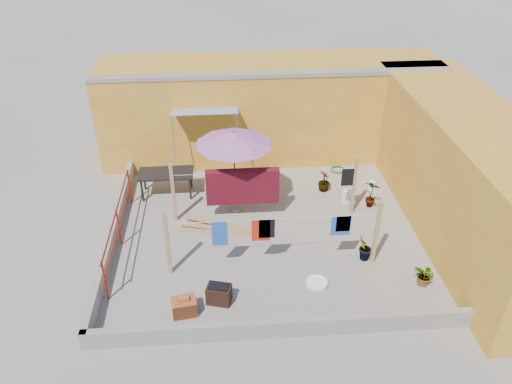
% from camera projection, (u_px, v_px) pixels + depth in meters
% --- Properties ---
extents(ground, '(80.00, 80.00, 0.00)m').
position_uv_depth(ground, '(267.00, 233.00, 13.51)').
color(ground, '#9E998E').
rests_on(ground, ground).
extents(wall_back, '(11.00, 3.27, 3.21)m').
position_uv_depth(wall_back, '(269.00, 109.00, 16.64)').
color(wall_back, gold).
rests_on(wall_back, ground).
extents(wall_right, '(2.40, 9.00, 3.20)m').
position_uv_depth(wall_right, '(466.00, 175.00, 12.99)').
color(wall_right, gold).
rests_on(wall_right, ground).
extents(parapet_front, '(8.30, 0.16, 0.44)m').
position_uv_depth(parapet_front, '(284.00, 328.00, 10.38)').
color(parapet_front, gray).
rests_on(parapet_front, ground).
extents(parapet_left, '(0.16, 7.30, 0.44)m').
position_uv_depth(parapet_left, '(113.00, 233.00, 13.13)').
color(parapet_left, gray).
rests_on(parapet_left, ground).
extents(red_railing, '(0.05, 4.20, 1.10)m').
position_uv_depth(red_railing, '(118.00, 222.00, 12.71)').
color(red_railing, '#9F200F').
rests_on(red_railing, ground).
extents(clothesline_rig, '(5.09, 2.35, 1.80)m').
position_uv_depth(clothesline_rig, '(247.00, 191.00, 13.44)').
color(clothesline_rig, tan).
rests_on(clothesline_rig, ground).
extents(patio_umbrella, '(2.18, 2.18, 2.52)m').
position_uv_depth(patio_umbrella, '(234.00, 139.00, 13.26)').
color(patio_umbrella, gray).
rests_on(patio_umbrella, ground).
extents(outdoor_table, '(1.61, 0.81, 0.76)m').
position_uv_depth(outdoor_table, '(166.00, 175.00, 14.81)').
color(outdoor_table, black).
rests_on(outdoor_table, ground).
extents(brick_stack, '(0.58, 0.46, 0.46)m').
position_uv_depth(brick_stack, '(184.00, 307.00, 10.92)').
color(brick_stack, '#AC5127').
rests_on(brick_stack, ground).
extents(lumber_pile, '(2.24, 1.01, 0.14)m').
position_uv_depth(lumber_pile, '(219.00, 228.00, 13.57)').
color(lumber_pile, tan).
rests_on(lumber_pile, ground).
extents(brazier, '(0.61, 0.49, 0.48)m').
position_uv_depth(brazier, '(219.00, 294.00, 11.21)').
color(brazier, black).
rests_on(brazier, ground).
extents(white_basin, '(0.53, 0.53, 0.09)m').
position_uv_depth(white_basin, '(317.00, 283.00, 11.78)').
color(white_basin, white).
rests_on(white_basin, ground).
extents(water_jug_a, '(0.25, 0.25, 0.39)m').
position_uv_depth(water_jug_a, '(346.00, 195.00, 14.78)').
color(water_jug_a, white).
rests_on(water_jug_a, ground).
extents(water_jug_b, '(0.20, 0.20, 0.32)m').
position_uv_depth(water_jug_b, '(372.00, 185.00, 15.36)').
color(water_jug_b, white).
rests_on(water_jug_b, ground).
extents(green_hose, '(0.52, 0.52, 0.08)m').
position_uv_depth(green_hose, '(338.00, 170.00, 16.36)').
color(green_hose, '#1A7627').
rests_on(green_hose, ground).
extents(plant_back_a, '(0.85, 0.78, 0.83)m').
position_uv_depth(plant_back_a, '(263.00, 179.00, 15.11)').
color(plant_back_a, '#18551A').
rests_on(plant_back_a, ground).
extents(plant_back_b, '(0.39, 0.39, 0.65)m').
position_uv_depth(plant_back_b, '(324.00, 181.00, 15.18)').
color(plant_back_b, '#18551A').
rests_on(plant_back_b, ground).
extents(plant_right_a, '(0.56, 0.55, 0.89)m').
position_uv_depth(plant_right_a, '(372.00, 193.00, 14.37)').
color(plant_right_a, '#18551A').
rests_on(plant_right_a, ground).
extents(plant_right_b, '(0.51, 0.50, 0.73)m').
position_uv_depth(plant_right_b, '(365.00, 248.00, 12.38)').
color(plant_right_b, '#18551A').
rests_on(plant_right_b, ground).
extents(plant_right_c, '(0.61, 0.64, 0.55)m').
position_uv_depth(plant_right_c, '(425.00, 276.00, 11.65)').
color(plant_right_c, '#18551A').
rests_on(plant_right_c, ground).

